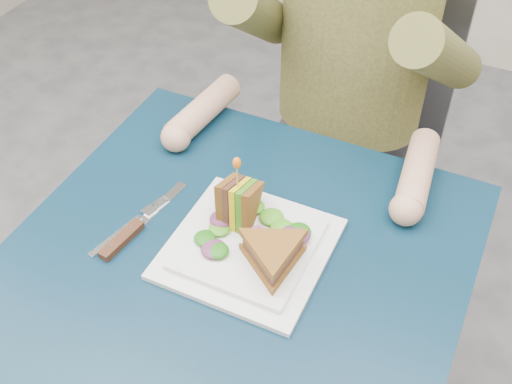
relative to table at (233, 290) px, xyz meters
The scene contains 12 objects.
table is the anchor object (origin of this frame).
chair 0.71m from the table, 90.00° to the left, with size 0.42×0.40×0.93m.
diner 0.65m from the table, 90.00° to the left, with size 0.54×0.59×0.74m.
plate 0.10m from the table, 65.61° to the left, with size 0.26×0.26×0.02m.
sandwich_flat 0.14m from the table, ahead, with size 0.18×0.18×0.05m.
sandwich_upright 0.16m from the table, 108.84° to the left, with size 0.09×0.14×0.14m.
fork 0.22m from the table, behind, with size 0.06×0.18×0.01m.
knife 0.21m from the table, behind, with size 0.05×0.22×0.02m.
toothpick 0.21m from the table, 108.84° to the left, with size 0.00×0.00×0.06m, color tan.
toothpick_frill 0.24m from the table, 108.84° to the left, with size 0.01×0.01×0.02m, color orange.
lettuce_spill 0.12m from the table, 65.09° to the left, with size 0.15×0.13×0.02m, color #337A14, non-canonical shape.
onion_ring 0.12m from the table, 51.72° to the left, with size 0.04×0.04×0.01m, color #9E4C7A.
Camera 1 is at (0.33, -0.60, 1.56)m, focal length 45.00 mm.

